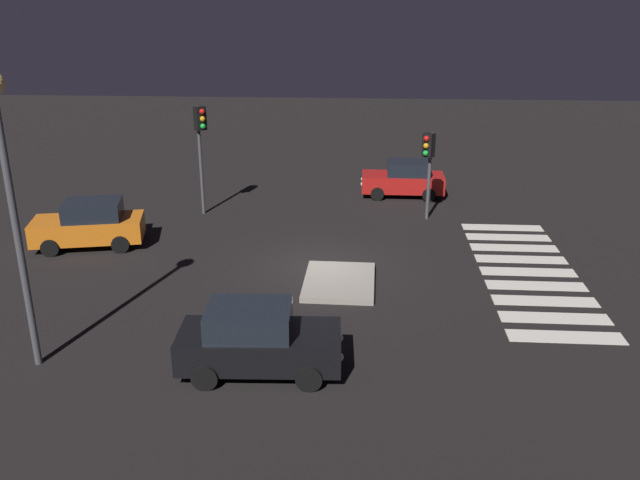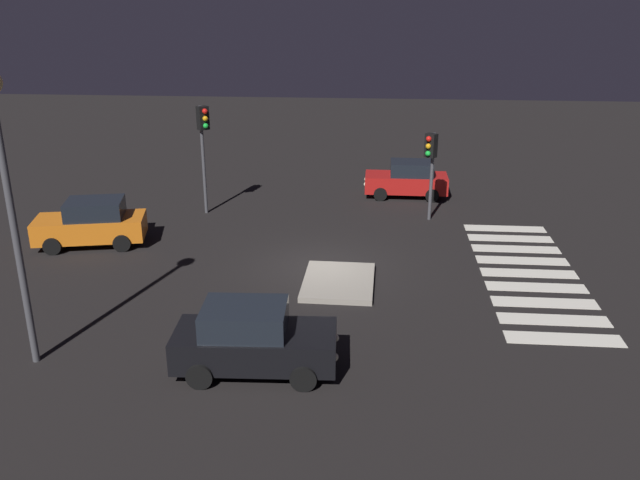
{
  "view_description": "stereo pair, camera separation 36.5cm",
  "coord_description": "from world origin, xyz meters",
  "px_view_note": "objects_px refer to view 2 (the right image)",
  "views": [
    {
      "loc": [
        -21.3,
        -1.41,
        8.93
      ],
      "look_at": [
        0.0,
        0.0,
        1.0
      ],
      "focal_mm": 37.25,
      "sensor_mm": 36.0,
      "label": 1
    },
    {
      "loc": [
        -21.27,
        -1.78,
        8.93
      ],
      "look_at": [
        0.0,
        0.0,
        1.0
      ],
      "focal_mm": 37.25,
      "sensor_mm": 36.0,
      "label": 2
    }
  ],
  "objects_px": {
    "car_orange": "(91,223)",
    "car_red": "(407,179)",
    "car_black": "(253,339)",
    "traffic_light_east": "(431,155)",
    "street_lamp": "(4,172)",
    "traffic_light_north": "(203,133)",
    "traffic_island": "(339,282)"
  },
  "relations": [
    {
      "from": "traffic_island",
      "to": "car_red",
      "type": "relative_size",
      "value": 0.8
    },
    {
      "from": "traffic_island",
      "to": "traffic_light_north",
      "type": "height_order",
      "value": "traffic_light_north"
    },
    {
      "from": "car_red",
      "to": "traffic_light_east",
      "type": "height_order",
      "value": "traffic_light_east"
    },
    {
      "from": "traffic_light_east",
      "to": "street_lamp",
      "type": "bearing_deg",
      "value": -4.64
    },
    {
      "from": "car_black",
      "to": "street_lamp",
      "type": "distance_m",
      "value": 7.07
    },
    {
      "from": "street_lamp",
      "to": "traffic_light_north",
      "type": "bearing_deg",
      "value": -6.74
    },
    {
      "from": "car_red",
      "to": "traffic_light_north",
      "type": "distance_m",
      "value": 9.67
    },
    {
      "from": "car_black",
      "to": "car_red",
      "type": "bearing_deg",
      "value": 71.68
    },
    {
      "from": "traffic_island",
      "to": "car_red",
      "type": "bearing_deg",
      "value": -14.17
    },
    {
      "from": "car_orange",
      "to": "car_red",
      "type": "height_order",
      "value": "car_orange"
    },
    {
      "from": "car_orange",
      "to": "street_lamp",
      "type": "xyz_separation_m",
      "value": [
        -8.36,
        -1.92,
        4.19
      ]
    },
    {
      "from": "car_orange",
      "to": "street_lamp",
      "type": "height_order",
      "value": "street_lamp"
    },
    {
      "from": "traffic_light_north",
      "to": "street_lamp",
      "type": "xyz_separation_m",
      "value": [
        -12.48,
        1.48,
        1.55
      ]
    },
    {
      "from": "car_orange",
      "to": "street_lamp",
      "type": "bearing_deg",
      "value": 90.68
    },
    {
      "from": "car_black",
      "to": "traffic_light_east",
      "type": "relative_size",
      "value": 1.13
    },
    {
      "from": "traffic_island",
      "to": "car_orange",
      "type": "distance_m",
      "value": 9.93
    },
    {
      "from": "car_black",
      "to": "traffic_light_east",
      "type": "xyz_separation_m",
      "value": [
        12.32,
        -5.17,
        1.91
      ]
    },
    {
      "from": "traffic_island",
      "to": "car_red",
      "type": "xyz_separation_m",
      "value": [
        10.35,
        -2.61,
        0.73
      ]
    },
    {
      "from": "traffic_light_north",
      "to": "traffic_light_east",
      "type": "height_order",
      "value": "traffic_light_north"
    },
    {
      "from": "car_red",
      "to": "street_lamp",
      "type": "distance_m",
      "value": 19.26
    },
    {
      "from": "car_orange",
      "to": "street_lamp",
      "type": "distance_m",
      "value": 9.55
    },
    {
      "from": "traffic_island",
      "to": "car_orange",
      "type": "relative_size",
      "value": 0.73
    },
    {
      "from": "car_black",
      "to": "traffic_light_north",
      "type": "xyz_separation_m",
      "value": [
        12.45,
        4.23,
        2.63
      ]
    },
    {
      "from": "traffic_light_north",
      "to": "car_black",
      "type": "bearing_deg",
      "value": -24.95
    },
    {
      "from": "car_black",
      "to": "street_lamp",
      "type": "xyz_separation_m",
      "value": [
        -0.03,
        5.71,
        4.18
      ]
    },
    {
      "from": "car_orange",
      "to": "traffic_light_north",
      "type": "distance_m",
      "value": 5.95
    },
    {
      "from": "car_black",
      "to": "car_red",
      "type": "distance_m",
      "value": 16.4
    },
    {
      "from": "car_black",
      "to": "traffic_light_north",
      "type": "height_order",
      "value": "traffic_light_north"
    },
    {
      "from": "car_black",
      "to": "traffic_light_east",
      "type": "distance_m",
      "value": 13.5
    },
    {
      "from": "car_black",
      "to": "car_red",
      "type": "height_order",
      "value": "car_black"
    },
    {
      "from": "car_black",
      "to": "traffic_light_north",
      "type": "relative_size",
      "value": 0.9
    },
    {
      "from": "car_red",
      "to": "traffic_light_north",
      "type": "xyz_separation_m",
      "value": [
        -3.34,
        8.68,
        2.68
      ]
    }
  ]
}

